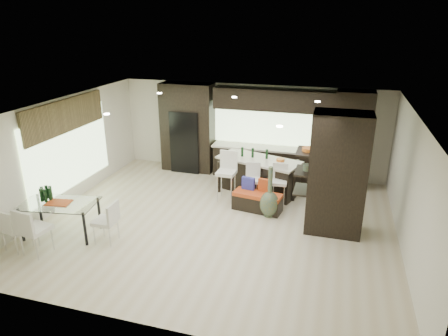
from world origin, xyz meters
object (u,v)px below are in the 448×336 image
(stool_mid, at_px, (252,187))
(chair_near, at_px, (35,232))
(dining_table, at_px, (61,219))
(chair_far, at_px, (16,230))
(stool_right, at_px, (279,189))
(chair_end, at_px, (106,224))
(bench, at_px, (257,202))
(kitchen_island, at_px, (258,175))
(stool_left, at_px, (226,181))
(floor_vase, at_px, (270,192))

(stool_mid, relative_size, chair_near, 0.89)
(dining_table, relative_size, chair_far, 1.83)
(stool_mid, xyz_separation_m, chair_far, (-4.15, -3.55, 0.01))
(stool_right, height_order, chair_end, stool_right)
(bench, bearing_deg, kitchen_island, 109.35)
(dining_table, height_order, chair_near, chair_near)
(kitchen_island, relative_size, stool_mid, 2.64)
(stool_mid, bearing_deg, chair_far, -148.37)
(stool_left, distance_m, stool_mid, 0.69)
(stool_mid, relative_size, bench, 0.70)
(kitchen_island, relative_size, chair_near, 2.34)
(chair_end, bearing_deg, chair_near, 123.73)
(chair_end, bearing_deg, dining_table, 88.33)
(floor_vase, distance_m, chair_end, 3.79)
(stool_left, bearing_deg, kitchen_island, 51.78)
(bench, distance_m, chair_end, 3.66)
(chair_far, bearing_deg, bench, 45.92)
(stool_right, distance_m, dining_table, 5.15)
(kitchen_island, xyz_separation_m, dining_table, (-3.66, -3.56, -0.08))
(chair_near, xyz_separation_m, chair_end, (1.10, 0.78, -0.05))
(dining_table, bearing_deg, floor_vase, 17.65)
(chair_near, bearing_deg, floor_vase, 42.31)
(chair_near, xyz_separation_m, chair_far, (-0.50, 0.02, -0.04))
(kitchen_island, xyz_separation_m, stool_right, (0.68, -0.77, -0.02))
(dining_table, bearing_deg, chair_end, -9.31)
(stool_left, xyz_separation_m, stool_mid, (0.68, 0.05, -0.10))
(kitchen_island, distance_m, floor_vase, 1.53)
(stool_left, bearing_deg, stool_mid, 5.73)
(bench, relative_size, chair_end, 1.42)
(chair_far, bearing_deg, stool_mid, 50.96)
(stool_right, height_order, bench, stool_right)
(stool_right, relative_size, dining_table, 0.55)
(stool_left, relative_size, chair_end, 1.23)
(stool_mid, height_order, chair_end, chair_end)
(chair_near, bearing_deg, stool_right, 46.97)
(stool_left, relative_size, dining_table, 0.66)
(stool_left, height_order, chair_far, stool_left)
(dining_table, bearing_deg, stool_mid, 28.06)
(floor_vase, distance_m, dining_table, 4.74)
(stool_right, bearing_deg, chair_far, -146.85)
(stool_mid, distance_m, bench, 0.52)
(bench, bearing_deg, stool_right, 51.17)
(stool_left, height_order, chair_end, stool_left)
(stool_left, bearing_deg, chair_far, -132.75)
(stool_left, relative_size, bench, 0.87)
(bench, height_order, floor_vase, floor_vase)
(stool_right, distance_m, chair_end, 4.27)
(dining_table, distance_m, chair_near, 0.79)
(floor_vase, xyz_separation_m, chair_end, (-3.11, -2.14, -0.21))
(bench, bearing_deg, chair_far, -135.95)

